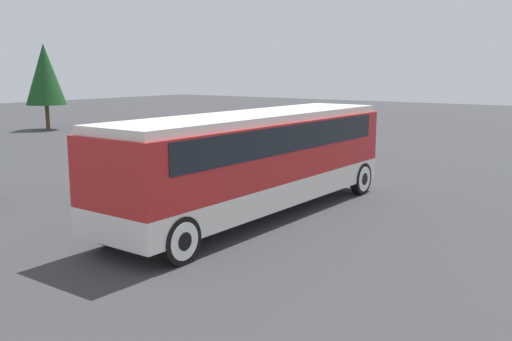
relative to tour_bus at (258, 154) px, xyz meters
name	(u,v)px	position (x,y,z in m)	size (l,w,h in m)	color
ground_plane	(256,216)	(-0.10, 0.00, -1.83)	(120.00, 120.00, 0.00)	#38383A
tour_bus	(258,154)	(0.00, 0.00, 0.00)	(10.89, 2.60, 3.03)	silver
parked_car_near	(166,162)	(2.23, 6.04, -1.10)	(4.27, 1.89, 1.48)	black
tree_left	(45,74)	(10.92, 26.64, 2.08)	(2.78, 2.78, 6.08)	brown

